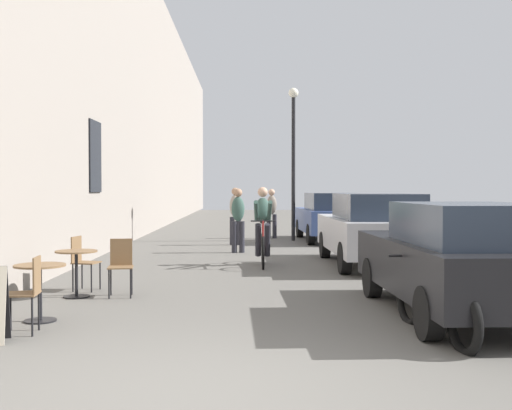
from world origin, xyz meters
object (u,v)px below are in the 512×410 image
cafe_table_near (40,280)px  cyclist_on_bicycle (263,228)px  cafe_chair_near_toward_street (28,289)px  street_lamp (293,144)px  cafe_chair_mid_toward_street (82,259)px  pedestrian_near (238,217)px  parked_car_third (331,216)px  cafe_chair_mid_toward_wall (121,263)px  parked_car_second (373,228)px  pedestrian_mid (235,213)px  parked_car_nearest (459,258)px  cafe_table_mid (76,263)px  pedestrian_far (272,211)px  parked_motorcycle (435,301)px

cafe_table_near → cyclist_on_bicycle: (2.97, 5.73, 0.29)m
cafe_chair_near_toward_street → street_lamp: (4.05, 12.90, 2.59)m
cafe_table_near → cafe_chair_mid_toward_street: 2.42m
cyclist_on_bicycle → pedestrian_near: size_ratio=1.05×
cafe_chair_mid_toward_street → parked_car_third: parked_car_third is taller
cafe_chair_mid_toward_street → cafe_chair_mid_toward_wall: same height
pedestrian_near → parked_car_second: pedestrian_near is taller
pedestrian_mid → parked_car_third: 3.30m
cafe_chair_mid_toward_wall → parked_car_nearest: (4.72, -1.66, 0.26)m
cyclist_on_bicycle → parked_car_nearest: 6.04m
cafe_chair_near_toward_street → cyclist_on_bicycle: cyclist_on_bicycle is taller
cafe_chair_mid_toward_wall → parked_car_second: size_ratio=0.20×
cafe_table_mid → pedestrian_far: size_ratio=0.43×
cafe_chair_near_toward_street → pedestrian_far: (3.39, 13.85, 0.42)m
cafe_table_near → pedestrian_near: (2.40, 8.45, 0.42)m
cafe_chair_near_toward_street → parked_motorcycle: bearing=-2.6°
cafe_chair_mid_toward_street → cafe_chair_mid_toward_wall: (0.74, -0.56, 0.00)m
cafe_table_mid → parked_car_second: parked_car_second is taller
pedestrian_far → pedestrian_near: bearing=-102.8°
cafe_chair_mid_toward_street → pedestrian_far: size_ratio=0.54×
parked_car_second → pedestrian_mid: bearing=121.2°
parked_car_nearest → parked_motorcycle: 1.30m
parked_car_second → cafe_chair_near_toward_street: bearing=-130.0°
pedestrian_near → pedestrian_mid: bearing=92.8°
cafe_table_near → pedestrian_near: size_ratio=0.43×
cafe_chair_near_toward_street → cafe_chair_mid_toward_wall: bearing=77.1°
cafe_chair_mid_toward_street → parked_motorcycle: 5.85m
pedestrian_mid → pedestrian_far: 2.76m
cafe_chair_near_toward_street → parked_car_nearest: 5.37m
cafe_chair_near_toward_street → parked_motorcycle: size_ratio=0.42×
cafe_table_near → parked_motorcycle: 4.82m
street_lamp → parked_motorcycle: 13.40m
cafe_chair_mid_toward_wall → parked_car_second: parked_car_second is taller
pedestrian_mid → parked_motorcycle: size_ratio=0.80×
cyclist_on_bicycle → pedestrian_mid: 5.01m
cafe_table_mid → parked_car_third: (5.33, 10.24, 0.28)m
street_lamp → parked_motorcycle: street_lamp is taller
cyclist_on_bicycle → cafe_table_near: bearing=-117.4°
cafe_chair_mid_toward_wall → pedestrian_mid: pedestrian_mid is taller
cyclist_on_bicycle → parked_car_nearest: bearing=-66.5°
cafe_chair_mid_toward_street → parked_car_second: 6.33m
parked_car_third → parked_car_nearest: bearing=-89.7°
cafe_table_near → cafe_chair_mid_toward_wall: cafe_chair_mid_toward_wall is taller
cafe_chair_mid_toward_street → parked_car_nearest: parked_car_nearest is taller
cafe_table_mid → cafe_chair_mid_toward_wall: (0.67, 0.08, -0.00)m
cafe_chair_mid_toward_street → cafe_chair_mid_toward_wall: size_ratio=1.00×
parked_car_second → parked_motorcycle: 6.54m
pedestrian_mid → parked_car_nearest: bearing=-73.6°
cyclist_on_bicycle → parked_car_second: 2.39m
cafe_table_near → pedestrian_near: bearing=74.2°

